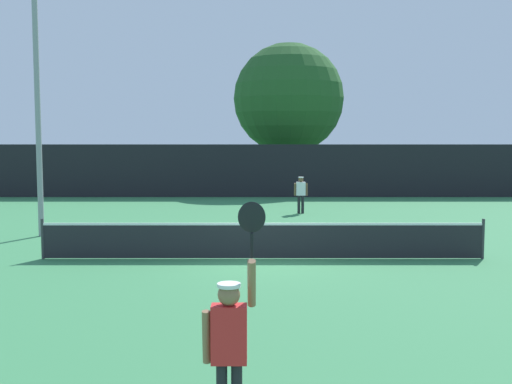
# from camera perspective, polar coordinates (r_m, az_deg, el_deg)

# --- Properties ---
(ground_plane) EXTENTS (120.00, 120.00, 0.00)m
(ground_plane) POSITION_cam_1_polar(r_m,az_deg,el_deg) (16.78, 0.49, -6.06)
(ground_plane) COLOR #387F4C
(tennis_net) EXTENTS (11.72, 0.08, 1.07)m
(tennis_net) POSITION_cam_1_polar(r_m,az_deg,el_deg) (16.69, 0.50, -4.34)
(tennis_net) COLOR #232328
(tennis_net) RESTS_ON ground
(perimeter_fence) EXTENTS (34.31, 0.12, 2.79)m
(perimeter_fence) POSITION_cam_1_polar(r_m,az_deg,el_deg) (33.37, 0.19, 1.93)
(perimeter_fence) COLOR black
(perimeter_fence) RESTS_ON ground
(player_serving) EXTENTS (0.68, 0.40, 2.56)m
(player_serving) POSITION_cam_1_polar(r_m,az_deg,el_deg) (6.88, -2.47, -12.88)
(player_serving) COLOR red
(player_serving) RESTS_ON ground
(player_receiving) EXTENTS (0.57, 0.23, 1.54)m
(player_receiving) POSITION_cam_1_polar(r_m,az_deg,el_deg) (26.41, 3.95, 0.06)
(player_receiving) COLOR white
(player_receiving) RESTS_ON ground
(tennis_ball) EXTENTS (0.07, 0.07, 0.07)m
(tennis_ball) POSITION_cam_1_polar(r_m,az_deg,el_deg) (19.78, -1.70, -4.25)
(tennis_ball) COLOR #CCE033
(tennis_ball) RESTS_ON ground
(light_pole) EXTENTS (1.18, 0.28, 9.24)m
(light_pole) POSITION_cam_1_polar(r_m,az_deg,el_deg) (21.53, -19.33, 10.01)
(light_pole) COLOR gray
(light_pole) RESTS_ON ground
(large_tree) EXTENTS (6.63, 6.63, 8.79)m
(large_tree) POSITION_cam_1_polar(r_m,az_deg,el_deg) (38.36, 2.86, 8.43)
(large_tree) COLOR brown
(large_tree) RESTS_ON ground
(parked_car_near) EXTENTS (2.02, 4.25, 1.69)m
(parked_car_near) POSITION_cam_1_polar(r_m,az_deg,el_deg) (39.69, 9.27, 1.48)
(parked_car_near) COLOR navy
(parked_car_near) RESTS_ON ground
(parked_car_mid) EXTENTS (2.43, 4.41, 1.69)m
(parked_car_mid) POSITION_cam_1_polar(r_m,az_deg,el_deg) (40.71, 14.05, 1.48)
(parked_car_mid) COLOR red
(parked_car_mid) RESTS_ON ground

